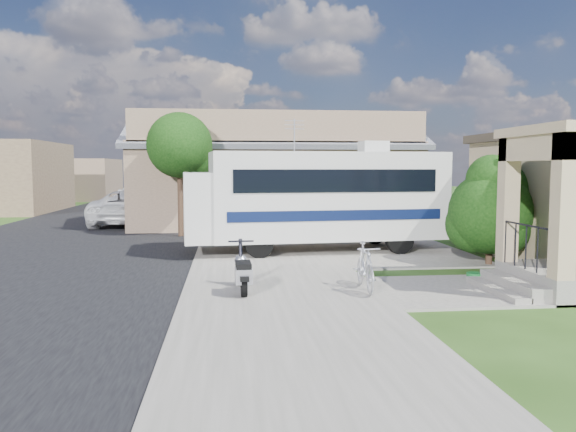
{
  "coord_description": "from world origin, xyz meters",
  "views": [
    {
      "loc": [
        -2.07,
        -11.99,
        2.57
      ],
      "look_at": [
        -0.5,
        2.5,
        1.3
      ],
      "focal_mm": 35.0,
      "sensor_mm": 36.0,
      "label": 1
    }
  ],
  "objects": [
    {
      "name": "distant_bldg_near",
      "position": [
        -15.0,
        34.0,
        1.6
      ],
      "size": [
        8.0,
        7.0,
        3.2
      ],
      "primitive_type": "cube",
      "color": "brown",
      "rests_on": "ground"
    },
    {
      "name": "street_tree_c",
      "position": [
        -3.7,
        28.05,
        3.1
      ],
      "size": [
        2.44,
        2.4,
        4.42
      ],
      "color": "black",
      "rests_on": "ground"
    },
    {
      "name": "bicycle",
      "position": [
        0.72,
        -0.91,
        0.49
      ],
      "size": [
        0.53,
        1.64,
        0.97
      ],
      "primitive_type": "imported",
      "rotation": [
        0.0,
        0.0,
        -0.05
      ],
      "color": "#B8B8C1",
      "rests_on": "ground"
    },
    {
      "name": "warehouse",
      "position": [
        0.0,
        13.97,
        1.99
      ],
      "size": [
        12.5,
        8.4,
        5.04
      ],
      "color": "brown",
      "rests_on": "ground"
    },
    {
      "name": "motorhome",
      "position": [
        0.61,
        4.71,
        1.69
      ],
      "size": [
        7.87,
        3.04,
        3.95
      ],
      "rotation": [
        0.0,
        0.0,
        0.08
      ],
      "color": "#BBBCB7",
      "rests_on": "ground"
    },
    {
      "name": "ground",
      "position": [
        0.0,
        0.0,
        0.0
      ],
      "size": [
        120.0,
        120.0,
        0.0
      ],
      "primitive_type": "plane",
      "color": "#1F3C10"
    },
    {
      "name": "driveway_slab",
      "position": [
        1.5,
        4.5,
        0.03
      ],
      "size": [
        7.0,
        6.0,
        0.05
      ],
      "primitive_type": "cube",
      "color": "slate",
      "rests_on": "ground"
    },
    {
      "name": "shrub",
      "position": [
        4.77,
        1.92,
        1.48
      ],
      "size": [
        2.36,
        2.25,
        2.9
      ],
      "color": "black",
      "rests_on": "ground"
    },
    {
      "name": "van",
      "position": [
        -6.68,
        19.98,
        0.93
      ],
      "size": [
        3.48,
        6.69,
        1.85
      ],
      "primitive_type": "imported",
      "rotation": [
        0.0,
        0.0,
        -0.14
      ],
      "color": "white",
      "rests_on": "ground"
    },
    {
      "name": "street_tree_a",
      "position": [
        -3.7,
        9.05,
        3.25
      ],
      "size": [
        2.44,
        2.4,
        4.58
      ],
      "color": "black",
      "rests_on": "ground"
    },
    {
      "name": "garden_hose",
      "position": [
        3.46,
        -0.06,
        0.09
      ],
      "size": [
        0.38,
        0.38,
        0.17
      ],
      "primitive_type": "cylinder",
      "color": "#146829",
      "rests_on": "ground"
    },
    {
      "name": "pickup_truck",
      "position": [
        -6.25,
        13.55,
        0.78
      ],
      "size": [
        3.25,
        5.87,
        1.56
      ],
      "primitive_type": "imported",
      "rotation": [
        0.0,
        0.0,
        3.02
      ],
      "color": "white",
      "rests_on": "ground"
    },
    {
      "name": "sidewalk_slab",
      "position": [
        -1.0,
        10.0,
        0.03
      ],
      "size": [
        4.0,
        80.0,
        0.06
      ],
      "primitive_type": "cube",
      "color": "slate",
      "rests_on": "ground"
    },
    {
      "name": "scooter",
      "position": [
        -1.78,
        -0.82,
        0.45
      ],
      "size": [
        0.53,
        1.52,
        1.0
      ],
      "rotation": [
        0.0,
        0.0,
        0.03
      ],
      "color": "black",
      "rests_on": "ground"
    },
    {
      "name": "street_tree_b",
      "position": [
        -3.7,
        19.05,
        3.39
      ],
      "size": [
        2.44,
        2.4,
        4.73
      ],
      "color": "black",
      "rests_on": "ground"
    },
    {
      "name": "street_slab",
      "position": [
        -7.5,
        10.0,
        0.01
      ],
      "size": [
        9.0,
        80.0,
        0.02
      ],
      "primitive_type": "cube",
      "color": "black",
      "rests_on": "ground"
    },
    {
      "name": "walk_slab",
      "position": [
        3.0,
        -1.0,
        0.03
      ],
      "size": [
        4.0,
        3.0,
        0.05
      ],
      "primitive_type": "cube",
      "color": "slate",
      "rests_on": "ground"
    }
  ]
}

